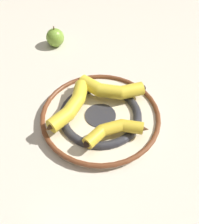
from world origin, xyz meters
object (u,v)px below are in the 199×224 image
Objects in this scene: decorative_bowl at (100,117)px; apple at (55,37)px; banana_b at (71,107)px; banana_c at (109,89)px; banana_a at (114,130)px.

apple is (0.22, 0.34, 0.02)m from decorative_bowl.
banana_b is (-0.04, 0.07, 0.04)m from decorative_bowl.
banana_c is 2.54× the size of apple.
banana_a is 0.15m from banana_c.
banana_b is (0.00, 0.14, 0.00)m from banana_a.
decorative_bowl is 0.09m from banana_a.
banana_c reaches higher than banana_a.
banana_c is (0.08, 0.02, 0.04)m from decorative_bowl.
apple reaches higher than banana_a.
banana_b is at bearing -133.69° from apple.
banana_a is at bearing -75.78° from banana_c.
banana_a is at bearing -119.10° from decorative_bowl.
banana_b is 0.37m from apple.
banana_b is 2.57× the size of apple.
decorative_bowl is at bearing -100.22° from banana_c.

